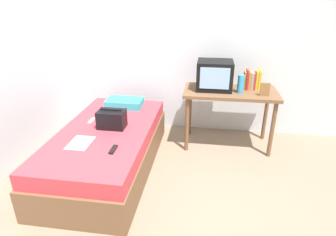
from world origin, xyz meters
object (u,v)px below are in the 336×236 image
object	(u,v)px
tv	(215,75)
book_row	(252,80)
pillow	(125,103)
picture_frame	(265,89)
desk	(230,98)
magazine	(80,143)
remote_dark	(113,149)
remote_silver	(92,121)
bed	(108,148)
water_bottle	(241,84)
handbag	(112,119)

from	to	relation	value
tv	book_row	xyz separation A→B (m)	(0.48, 0.08, -0.07)
pillow	picture_frame	bearing A→B (deg)	-2.43
desk	magazine	xyz separation A→B (m)	(-1.52, -1.14, -0.16)
remote_dark	remote_silver	bearing A→B (deg)	127.52
book_row	magazine	distance (m)	2.21
tv	pillow	world-z (taller)	tv
book_row	picture_frame	bearing A→B (deg)	-65.70
bed	book_row	xyz separation A→B (m)	(1.65, 0.89, 0.63)
water_bottle	remote_silver	bearing A→B (deg)	-162.47
bed	picture_frame	size ratio (longest dim) A/B	12.51
remote_silver	bed	bearing A→B (deg)	-34.90
bed	book_row	world-z (taller)	book_row
bed	pillow	size ratio (longest dim) A/B	4.25
bed	pillow	world-z (taller)	pillow
tv	water_bottle	distance (m)	0.34
desk	picture_frame	size ratio (longest dim) A/B	7.26
bed	pillow	distance (m)	0.76
water_bottle	book_row	distance (m)	0.24
tv	remote_silver	size ratio (longest dim) A/B	3.06
desk	pillow	distance (m)	1.38
bed	desk	distance (m)	1.64
bed	remote_silver	distance (m)	0.39
bed	remote_dark	xyz separation A→B (m)	(0.24, -0.45, 0.26)
picture_frame	magazine	bearing A→B (deg)	-152.64
handbag	remote_silver	bearing A→B (deg)	158.59
bed	desk	world-z (taller)	desk
book_row	remote_silver	bearing A→B (deg)	-158.75
pillow	remote_silver	xyz separation A→B (m)	(-0.24, -0.54, -0.04)
desk	remote_silver	xyz separation A→B (m)	(-1.62, -0.61, -0.15)
water_bottle	desk	bearing A→B (deg)	146.89
remote_silver	tv	bearing A→B (deg)	24.86
desk	magazine	bearing A→B (deg)	-143.21
bed	remote_silver	xyz separation A→B (m)	(-0.23, 0.16, 0.26)
magazine	tv	bearing A→B (deg)	41.86
pillow	remote_dark	world-z (taller)	pillow
tv	picture_frame	xyz separation A→B (m)	(0.60, -0.19, -0.10)
desk	remote_silver	distance (m)	1.73
picture_frame	magazine	world-z (taller)	picture_frame
water_bottle	pillow	xyz separation A→B (m)	(-1.48, -0.01, -0.33)
book_row	magazine	xyz separation A→B (m)	(-1.78, -1.25, -0.37)
book_row	pillow	world-z (taller)	book_row
tv	remote_dark	distance (m)	1.63
bed	tv	world-z (taller)	tv
water_bottle	magazine	xyz separation A→B (m)	(-1.63, -1.07, -0.37)
water_bottle	handbag	size ratio (longest dim) A/B	0.74
pillow	magazine	world-z (taller)	pillow
desk	picture_frame	bearing A→B (deg)	-21.34
tv	pillow	bearing A→B (deg)	-174.48
book_row	remote_dark	xyz separation A→B (m)	(-1.41, -1.34, -0.37)
bed	book_row	size ratio (longest dim) A/B	8.10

